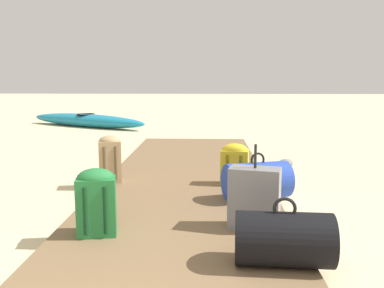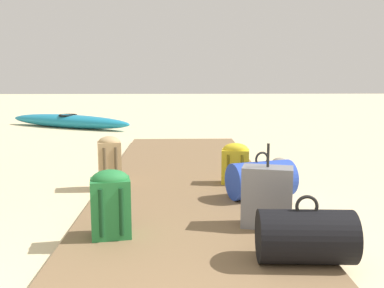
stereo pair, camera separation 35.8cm
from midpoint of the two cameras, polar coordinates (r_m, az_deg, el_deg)
name	(u,v)px [view 2 (the right image)]	position (r m, az deg, el deg)	size (l,w,h in m)	color
ground_plane	(188,218)	(4.25, -2.97, -9.98)	(60.00, 60.00, 0.00)	beige
boardwalk	(187,192)	(5.01, -2.79, -6.52)	(2.08, 8.06, 0.08)	brown
duffel_bag_black	(306,236)	(3.10, 11.91, -12.19)	(0.70, 0.42, 0.50)	black
backpack_yellow	(235,162)	(5.19, 3.93, -2.51)	(0.36, 0.26, 0.51)	gold
suitcase_grey	(267,197)	(3.73, 7.41, -7.14)	(0.48, 0.33, 0.74)	slate
backpack_tan	(110,159)	(5.32, -13.02, -1.97)	(0.32, 0.30, 0.59)	tan
backpack_green	(111,202)	(3.57, -13.83, -7.64)	(0.35, 0.29, 0.57)	#237538
duffel_bag_blue	(261,179)	(4.63, 7.20, -4.81)	(0.78, 0.59, 0.51)	#2847B7
kayak	(68,121)	(12.07, -17.26, 2.99)	(3.87, 2.44, 0.37)	teal
rock_right_far	(279,162)	(6.68, 10.24, -2.43)	(0.25, 0.20, 0.14)	gray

